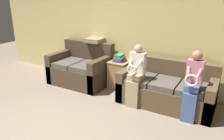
# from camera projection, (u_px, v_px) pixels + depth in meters

# --- Properties ---
(wall_back) EXTENTS (7.97, 0.06, 2.55)m
(wall_back) POSITION_uv_depth(u_px,v_px,m) (123.00, 32.00, 5.15)
(wall_back) COLOR #DBCC7F
(wall_back) RESTS_ON ground_plane
(couch_main) EXTENTS (1.83, 0.91, 0.86)m
(couch_main) POSITION_uv_depth(u_px,v_px,m) (167.00, 89.00, 4.39)
(couch_main) COLOR brown
(couch_main) RESTS_ON ground_plane
(couch_side) EXTENTS (1.42, 0.95, 1.01)m
(couch_side) POSITION_uv_depth(u_px,v_px,m) (81.00, 69.00, 5.45)
(couch_side) COLOR #473828
(couch_side) RESTS_ON ground_plane
(child_left_seated) EXTENTS (0.31, 0.37, 1.22)m
(child_left_seated) POSITION_uv_depth(u_px,v_px,m) (136.00, 74.00, 4.23)
(child_left_seated) COLOR tan
(child_left_seated) RESTS_ON ground_plane
(child_right_seated) EXTENTS (0.28, 0.38, 1.24)m
(child_right_seated) POSITION_uv_depth(u_px,v_px,m) (193.00, 83.00, 3.72)
(child_right_seated) COLOR #475B8E
(child_right_seated) RESTS_ON ground_plane
(side_shelf) EXTENTS (0.45, 0.48, 0.65)m
(side_shelf) POSITION_uv_depth(u_px,v_px,m) (120.00, 74.00, 5.19)
(side_shelf) COLOR #9E7A51
(side_shelf) RESTS_ON ground_plane
(book_stack) EXTENTS (0.23, 0.30, 0.17)m
(book_stack) POSITION_uv_depth(u_px,v_px,m) (120.00, 58.00, 5.06)
(book_stack) COLOR #7A4284
(book_stack) RESTS_ON side_shelf
(throw_pillow) EXTENTS (0.42, 0.42, 0.10)m
(throw_pillow) POSITION_uv_depth(u_px,v_px,m) (95.00, 40.00, 5.40)
(throw_pillow) COLOR gray
(throw_pillow) RESTS_ON couch_side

